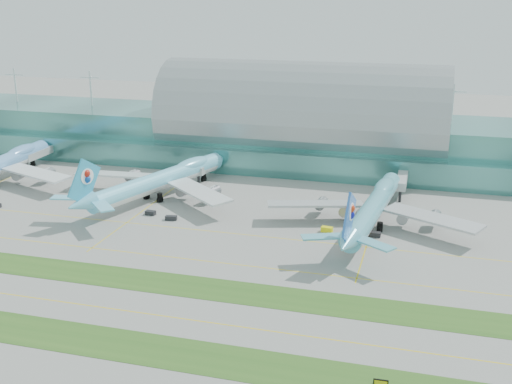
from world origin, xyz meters
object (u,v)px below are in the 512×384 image
(terminal, at_px, (303,130))
(airliner_c, at_px, (374,206))
(airliner_b, at_px, (161,179))
(taxiway_sign_east, at_px, (381,382))

(terminal, distance_m, airliner_c, 80.12)
(airliner_b, xyz_separation_m, taxiway_sign_east, (86.14, -95.70, -6.17))
(taxiway_sign_east, bearing_deg, airliner_b, 130.25)
(terminal, height_order, airliner_b, terminal)
(airliner_c, bearing_deg, taxiway_sign_east, -77.41)
(terminal, bearing_deg, taxiway_sign_east, -73.16)
(airliner_b, distance_m, taxiway_sign_east, 128.91)
(terminal, bearing_deg, airliner_c, -62.11)
(airliner_c, xyz_separation_m, taxiway_sign_east, (10.13, -86.22, -5.93))
(airliner_b, relative_size, taxiway_sign_east, 27.30)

